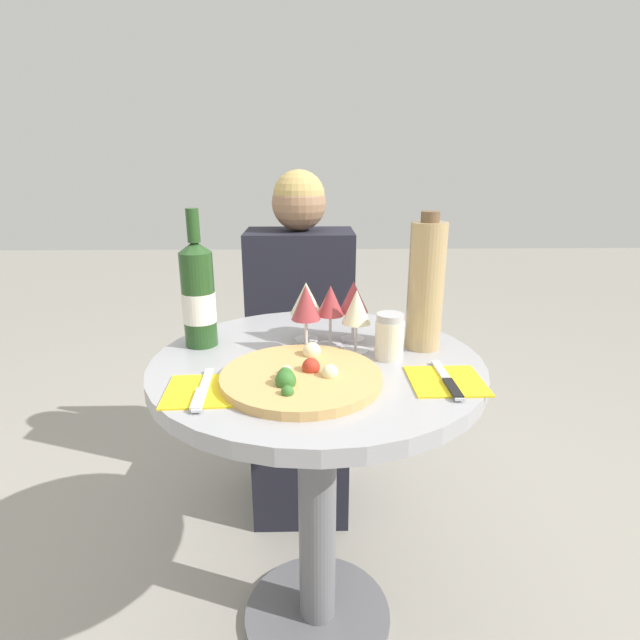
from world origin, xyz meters
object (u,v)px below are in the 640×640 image
pizza_large (301,377)px  wine_bottle (198,295)px  tall_carafe (426,286)px  seated_diner (301,359)px  dining_table (317,432)px  chair_behind_diner (301,360)px

pizza_large → wine_bottle: bearing=138.0°
wine_bottle → tall_carafe: size_ratio=1.02×
pizza_large → tall_carafe: 0.38m
seated_diner → pizza_large: 0.78m
dining_table → chair_behind_diner: 0.78m
chair_behind_diner → wine_bottle: (-0.23, -0.67, 0.45)m
seated_diner → pizza_large: seated_diner is taller
pizza_large → wine_bottle: wine_bottle is taller
pizza_large → tall_carafe: (0.29, 0.20, 0.14)m
pizza_large → dining_table: bearing=74.8°
seated_diner → tall_carafe: (0.31, -0.54, 0.40)m
dining_table → tall_carafe: 0.44m
tall_carafe → wine_bottle: bearing=177.0°
seated_diner → wine_bottle: 0.68m
seated_diner → wine_bottle: size_ratio=3.57×
pizza_large → chair_behind_diner: bearing=91.0°
wine_bottle → seated_diner: bearing=65.5°
seated_diner → tall_carafe: 0.74m
pizza_large → wine_bottle: size_ratio=1.00×
pizza_large → wine_bottle: (-0.25, 0.22, 0.12)m
chair_behind_diner → tall_carafe: tall_carafe is taller
dining_table → seated_diner: (-0.05, 0.61, -0.06)m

